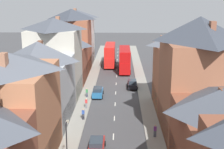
{
  "coord_description": "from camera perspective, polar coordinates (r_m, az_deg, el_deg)",
  "views": [
    {
      "loc": [
        0.8,
        -17.76,
        17.09
      ],
      "look_at": [
        -0.74,
        38.79,
        2.73
      ],
      "focal_mm": 50.0,
      "sensor_mm": 36.0,
      "label": 1
    }
  ],
  "objects": [
    {
      "name": "pedestrian_far_left",
      "position": [
        48.48,
        -4.73,
        -5.15
      ],
      "size": [
        0.36,
        0.22,
        1.61
      ],
      "color": "gray",
      "rests_on": "pavement_left"
    },
    {
      "name": "car_parked_left_a",
      "position": [
        35.87,
        -2.83,
        -12.79
      ],
      "size": [
        1.9,
        4.25,
        1.58
      ],
      "color": "maroon",
      "rests_on": "ground"
    },
    {
      "name": "pavement_right",
      "position": [
        58.46,
        5.72,
        -2.76
      ],
      "size": [
        2.2,
        104.0,
        0.14
      ],
      "primitive_type": "cube",
      "color": "gray",
      "rests_on": "ground"
    },
    {
      "name": "terrace_row_right",
      "position": [
        32.33,
        18.46,
        -6.51
      ],
      "size": [
        8.0,
        45.74,
        14.75
      ],
      "color": "#B2704C",
      "rests_on": "ground"
    },
    {
      "name": "street_lamp",
      "position": [
        30.84,
        -8.23,
        -12.6
      ],
      "size": [
        0.2,
        1.12,
        5.5
      ],
      "color": "black",
      "rests_on": "ground"
    },
    {
      "name": "pedestrian_mid_left",
      "position": [
        39.25,
        7.88,
        -10.05
      ],
      "size": [
        0.36,
        0.22,
        1.61
      ],
      "color": "#3D4256",
      "rests_on": "pavement_right"
    },
    {
      "name": "car_near_blue",
      "position": [
        54.32,
        -2.63,
        -3.19
      ],
      "size": [
        1.9,
        4.46,
        1.66
      ],
      "color": "#236093",
      "rests_on": "ground"
    },
    {
      "name": "double_decker_bus_mid_street",
      "position": [
        77.9,
        -0.38,
        3.68
      ],
      "size": [
        2.74,
        10.8,
        5.3
      ],
      "color": "red",
      "rests_on": "ground"
    },
    {
      "name": "pedestrian_mid_right",
      "position": [
        44.19,
        -5.29,
        -7.13
      ],
      "size": [
        0.36,
        0.22,
        1.61
      ],
      "color": "#23232D",
      "rests_on": "pavement_left"
    },
    {
      "name": "pedestrian_far_right",
      "position": [
        53.64,
        -4.62,
        -3.23
      ],
      "size": [
        0.36,
        0.22,
        1.61
      ],
      "color": "#3D4256",
      "rests_on": "pavement_left"
    },
    {
      "name": "car_parked_right_a",
      "position": [
        59.16,
        3.73,
        -1.74
      ],
      "size": [
        1.9,
        3.96,
        1.67
      ],
      "color": "black",
      "rests_on": "ground"
    },
    {
      "name": "terrace_row_left",
      "position": [
        48.0,
        -11.71,
        0.69
      ],
      "size": [
        8.0,
        79.13,
        14.32
      ],
      "color": "#A36042",
      "rests_on": "ground"
    },
    {
      "name": "double_decker_bus_lead",
      "position": [
        72.12,
        2.32,
        2.81
      ],
      "size": [
        2.74,
        10.8,
        5.3
      ],
      "color": "#B70F0F",
      "rests_on": "ground"
    },
    {
      "name": "centre_line_dashes",
      "position": [
        56.42,
        0.68,
        -3.39
      ],
      "size": [
        0.14,
        97.8,
        0.01
      ],
      "color": "silver",
      "rests_on": "ground"
    },
    {
      "name": "pavement_left",
      "position": [
        58.6,
        -4.29,
        -2.69
      ],
      "size": [
        2.2,
        104.0,
        0.14
      ],
      "primitive_type": "cube",
      "color": "gray",
      "rests_on": "ground"
    }
  ]
}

